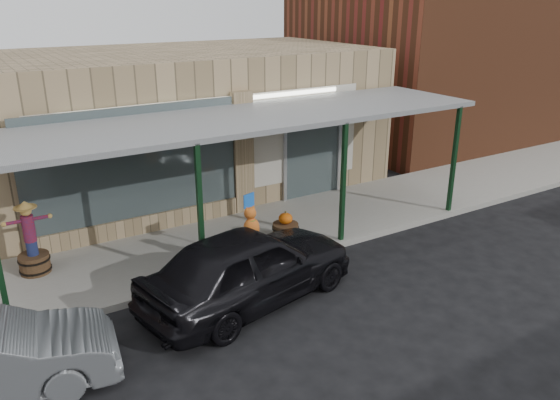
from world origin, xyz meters
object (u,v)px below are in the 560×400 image
barrel_scarecrow (32,249)px  barrel_pumpkin (285,230)px  parked_sedan (249,266)px  handicap_sign (249,217)px

barrel_scarecrow → barrel_pumpkin: size_ratio=2.19×
parked_sedan → barrel_scarecrow: bearing=35.3°
barrel_scarecrow → parked_sedan: size_ratio=0.34×
barrel_scarecrow → barrel_pumpkin: (5.42, -1.36, -0.28)m
handicap_sign → parked_sedan: 1.70m
barrel_pumpkin → handicap_sign: (-1.17, -0.36, 0.71)m
barrel_scarecrow → handicap_sign: (4.25, -1.72, 0.43)m
barrel_pumpkin → handicap_sign: size_ratio=0.49×
barrel_scarecrow → barrel_pumpkin: 5.59m
parked_sedan → handicap_sign: bearing=-40.7°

